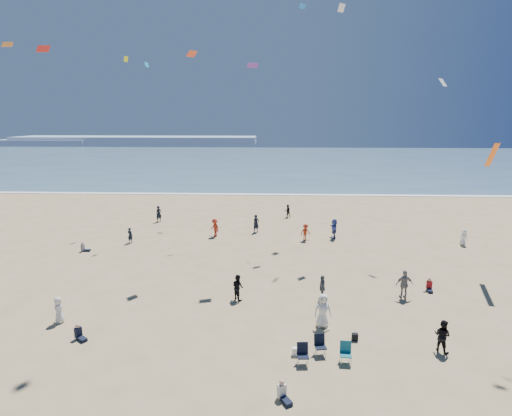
{
  "coord_description": "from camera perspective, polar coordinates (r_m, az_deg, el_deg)",
  "views": [
    {
      "loc": [
        2.93,
        -14.06,
        11.2
      ],
      "look_at": [
        2.0,
        8.0,
        6.24
      ],
      "focal_mm": 28.0,
      "sensor_mm": 36.0,
      "label": 1
    }
  ],
  "objects": [
    {
      "name": "headland_far",
      "position": [
        194.76,
        -16.68,
        9.29
      ],
      "size": [
        110.0,
        20.0,
        3.2
      ],
      "primitive_type": "cube",
      "color": "#7A8EA8",
      "rests_on": "ground"
    },
    {
      "name": "ocean",
      "position": [
        109.67,
        0.87,
        6.79
      ],
      "size": [
        220.0,
        100.0,
        0.06
      ],
      "primitive_type": "cube",
      "color": "#476B84",
      "rests_on": "ground"
    },
    {
      "name": "kites_aloft",
      "position": [
        28.62,
        17.49,
        21.95
      ],
      "size": [
        37.62,
        44.4,
        26.91
      ],
      "color": "#FAFA1C",
      "rests_on": "ground"
    },
    {
      "name": "black_backpack",
      "position": [
        22.23,
        13.95,
        -17.44
      ],
      "size": [
        0.3,
        0.22,
        0.38
      ],
      "primitive_type": "cube",
      "color": "black",
      "rests_on": "ground"
    },
    {
      "name": "headland_near",
      "position": [
        206.79,
        -27.77,
        8.38
      ],
      "size": [
        40.0,
        14.0,
        2.0
      ],
      "primitive_type": "cube",
      "color": "#7A8EA8",
      "rests_on": "ground"
    },
    {
      "name": "chair_cluster",
      "position": [
        20.19,
        9.57,
        -19.55
      ],
      "size": [
        2.65,
        1.46,
        1.0
      ],
      "color": "black",
      "rests_on": "ground"
    },
    {
      "name": "ground",
      "position": [
        18.21,
        -8.16,
        -25.44
      ],
      "size": [
        220.0,
        220.0,
        0.0
      ],
      "primitive_type": "plane",
      "color": "tan",
      "rests_on": "ground"
    },
    {
      "name": "surf_line",
      "position": [
        60.18,
        -0.43,
        1.96
      ],
      "size": [
        220.0,
        1.2,
        0.08
      ],
      "primitive_type": "cube",
      "color": "white",
      "rests_on": "ground"
    },
    {
      "name": "standing_flyers",
      "position": [
        30.67,
        6.42,
        -7.14
      ],
      "size": [
        31.04,
        36.89,
        1.91
      ],
      "color": "#354893",
      "rests_on": "ground"
    },
    {
      "name": "seated_group",
      "position": [
        22.85,
        -5.48,
        -15.56
      ],
      "size": [
        27.63,
        23.41,
        0.84
      ],
      "color": "silver",
      "rests_on": "ground"
    },
    {
      "name": "white_tote",
      "position": [
        20.58,
        5.72,
        -19.72
      ],
      "size": [
        0.35,
        0.2,
        0.4
      ],
      "primitive_type": "cube",
      "color": "white",
      "rests_on": "ground"
    }
  ]
}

